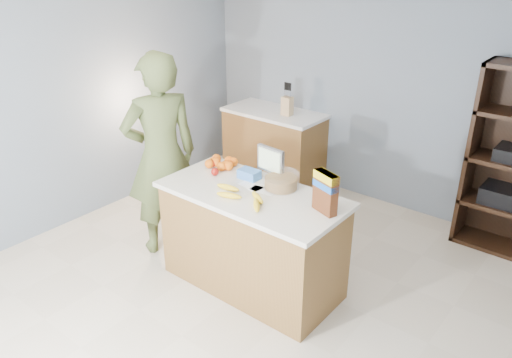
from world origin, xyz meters
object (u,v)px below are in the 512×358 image
Objects in this scene: person at (161,156)px; tv at (270,161)px; cereal_box at (326,189)px; counter_peninsula at (252,243)px.

person is 1.06m from tv.
person is 1.69m from cereal_box.
cereal_box reaches higher than tv.
counter_peninsula is 0.71m from tv.
person is at bearing -178.03° from counter_peninsula.
counter_peninsula is 5.53× the size of tv.
tv is at bearing 99.01° from counter_peninsula.
person is at bearing -161.14° from tv.
cereal_box is (0.68, -0.22, 0.03)m from tv.
tv is 0.89× the size of cereal_box.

